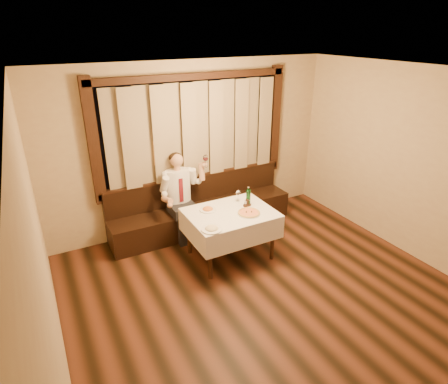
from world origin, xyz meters
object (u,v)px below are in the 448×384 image
pizza (249,213)px  seated_man (180,190)px  dining_table (230,218)px  cruet_caddy (247,204)px  banquette (202,211)px  green_bottle (248,197)px  pasta_red (208,208)px  pasta_cream (212,227)px

pizza → seated_man: size_ratio=0.24×
seated_man → dining_table: bearing=-66.2°
cruet_caddy → banquette: bearing=100.4°
pizza → green_bottle: (0.14, 0.25, 0.11)m
pasta_red → cruet_caddy: size_ratio=2.11×
pizza → green_bottle: green_bottle is taller
pizza → dining_table: bearing=140.5°
banquette → green_bottle: bearing=-69.8°
dining_table → pasta_red: 0.37m
dining_table → pasta_cream: (-0.48, -0.34, 0.15)m
pizza → pasta_red: (-0.48, 0.39, 0.02)m
pasta_cream → cruet_caddy: 0.88m
banquette → dining_table: 1.08m
dining_table → green_bottle: 0.43m
cruet_caddy → dining_table: bearing=-178.5°
dining_table → seated_man: 1.04m
dining_table → pasta_red: size_ratio=5.05×
banquette → cruet_caddy: size_ratio=26.81×
pizza → pasta_cream: pasta_cream is taller
dining_table → pizza: 0.30m
green_bottle → seated_man: size_ratio=0.21×
pasta_red → seated_man: (-0.14, 0.72, 0.04)m
pasta_cream → cruet_caddy: size_ratio=2.41×
dining_table → pizza: bearing=-39.5°
pasta_red → pasta_cream: size_ratio=0.87×
pasta_red → seated_man: 0.74m
banquette → green_bottle: (0.35, -0.95, 0.58)m
dining_table → green_bottle: (0.35, 0.07, 0.23)m
banquette → green_bottle: green_bottle is taller
pizza → seated_man: bearing=119.4°
pasta_cream → pizza: bearing=13.6°
banquette → cruet_caddy: (0.32, -0.97, 0.49)m
pasta_red → seated_man: seated_man is taller
banquette → seated_man: (-0.41, -0.09, 0.52)m
cruet_caddy → seated_man: size_ratio=0.08×
pasta_red → pasta_cream: bearing=-110.7°
pizza → pasta_cream: (-0.69, -0.17, 0.02)m
pasta_cream → banquette: bearing=70.8°
pizza → cruet_caddy: bearing=64.8°
pizza → pasta_cream: size_ratio=1.18×
dining_table → pasta_red: bearing=141.6°
pizza → seated_man: seated_man is taller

